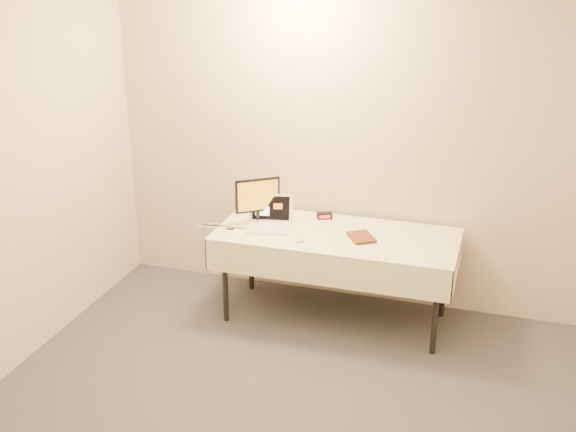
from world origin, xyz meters
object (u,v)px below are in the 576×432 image
(monitor, at_px, (258,197))
(book, at_px, (351,226))
(table, at_px, (336,241))
(laptop, at_px, (270,220))

(monitor, height_order, book, monitor)
(table, height_order, book, book)
(table, distance_m, monitor, 0.71)
(laptop, xyz_separation_m, book, (0.67, -0.07, 0.06))
(table, xyz_separation_m, monitor, (-0.65, 0.02, 0.28))
(monitor, xyz_separation_m, book, (0.78, -0.11, -0.10))
(monitor, bearing_deg, book, -44.11)
(table, relative_size, book, 8.08)
(monitor, bearing_deg, laptop, -55.95)
(laptop, relative_size, monitor, 1.05)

